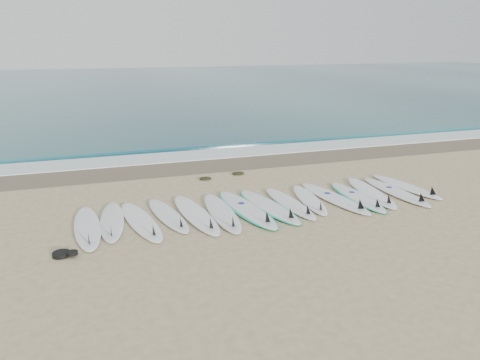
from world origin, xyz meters
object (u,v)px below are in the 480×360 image
object	(u,v)px
surfboard_0	(87,228)
surfboard_14	(407,187)
surfboard_7	(269,206)
leash_coil	(64,254)

from	to	relation	value
surfboard_0	surfboard_14	size ratio (longest dim) A/B	1.04
surfboard_0	surfboard_7	size ratio (longest dim) A/B	0.95
surfboard_0	surfboard_7	xyz separation A→B (m)	(4.11, 0.04, -0.01)
surfboard_7	surfboard_14	size ratio (longest dim) A/B	1.09
leash_coil	surfboard_14	bearing A→B (deg)	9.63
surfboard_0	surfboard_14	xyz separation A→B (m)	(8.19, 0.31, -0.00)
leash_coil	surfboard_0	bearing A→B (deg)	69.50
surfboard_0	surfboard_7	world-z (taller)	surfboard_7
leash_coil	surfboard_7	bearing A→B (deg)	14.79
surfboard_0	surfboard_7	bearing A→B (deg)	-0.97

